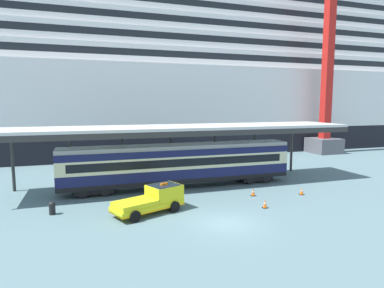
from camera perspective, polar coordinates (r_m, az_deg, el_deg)
name	(u,v)px	position (r m, az deg, el deg)	size (l,w,h in m)	color
ground_plane	(227,223)	(22.63, 6.15, -13.51)	(400.00, 400.00, 0.00)	slate
cruise_ship	(109,80)	(62.35, -14.20, 10.75)	(169.27, 31.80, 35.59)	black
platform_canopy	(178,129)	(31.33, -2.44, 2.60)	(34.36, 6.37, 5.82)	silver
train_carriage	(180,163)	(31.28, -2.17, -3.36)	(21.86, 2.81, 4.11)	black
service_truck	(154,199)	(24.63, -6.62, -9.38)	(5.58, 3.81, 2.02)	yellow
traffic_cone_near	(253,192)	(29.21, 10.55, -8.20)	(0.36, 0.36, 0.66)	black
traffic_cone_mid	(302,191)	(30.63, 18.46, -7.78)	(0.36, 0.36, 0.61)	black
traffic_cone_far	(265,204)	(26.11, 12.53, -10.08)	(0.36, 0.36, 0.66)	black
dockside_crane	(334,42)	(58.81, 23.41, 15.87)	(18.22, 4.40, 56.72)	#595960
quay_bollard	(52,207)	(26.04, -23.06, -10.08)	(0.48, 0.48, 0.96)	black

